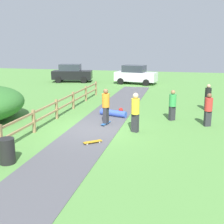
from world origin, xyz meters
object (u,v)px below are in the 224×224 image
Objects in this scene: skateboard_loose at (93,142)px; skater_fallen at (114,113)px; bystander_black at (208,96)px; parked_car_white at (135,75)px; bystander_green at (172,104)px; parked_car_black at (72,73)px; trash_bin at (7,151)px; bystander_yellow at (135,110)px; bystander_red at (208,108)px; skater_riding at (106,105)px.

skater_fallen is at bearing 92.04° from skateboard_loose.
parked_car_white is at bearing 119.92° from bystander_black.
parked_car_black is at bearing 128.89° from bystander_green.
skater_fallen is at bearing 73.61° from trash_bin.
bystander_yellow is 3.86m from bystander_red.
parked_car_black is (-12.82, 14.45, 0.03)m from bystander_red.
parked_car_black reaches higher than trash_bin.
skater_riding reaches higher than bystander_red.
skater_riding is 3.69m from bystander_green.
bystander_black is (2.08, 2.96, -0.02)m from bystander_green.
bystander_yellow is (1.64, -0.86, -0.01)m from skater_riding.
skater_riding is 5.14m from bystander_red.
bystander_black is 0.37× the size of parked_car_white.
bystander_black is (3.71, 5.52, -0.15)m from bystander_yellow.
skateboard_loose is 19.95m from parked_car_black.
parked_car_black is at bearing 119.81° from skater_fallen.
bystander_red reaches higher than trash_bin.
skater_fallen is 0.99× the size of bystander_green.
bystander_yellow is 3.04m from bystander_green.
bystander_yellow is 0.42× the size of parked_car_white.
skater_fallen is 0.88× the size of bystander_yellow.
parked_car_black is at bearing 120.07° from bystander_yellow.
bystander_red is (4.89, 3.83, 0.84)m from skateboard_loose.
skater_riding is 1.13× the size of bystander_black.
parked_car_black is at bearing 131.59° from bystander_red.
bystander_yellow reaches higher than bystander_black.
skater_riding is at bearing 68.55° from trash_bin.
skater_riding is at bearing -152.53° from bystander_green.
bystander_green is 3.62m from bystander_black.
bystander_green is (5.42, 7.17, 0.47)m from trash_bin.
bystander_yellow is 1.14× the size of bystander_black.
bystander_green is 17.59m from parked_car_black.
skater_riding is at bearing 152.44° from bystander_yellow.
skater_riding reaches higher than skater_fallen.
skater_riding is 7.10m from bystander_black.
bystander_red reaches higher than skater_fallen.
skater_fallen is 5.18m from bystander_red.
bystander_green is at bearing -2.33° from skater_fallen.
parked_car_black reaches higher than skateboard_loose.
parked_car_white reaches higher than bystander_red.
bystander_black is (5.35, 4.66, -0.16)m from skater_riding.
parked_car_white is at bearing 0.15° from parked_car_black.
skateboard_loose is 18.34m from parked_car_white.
bystander_green reaches higher than bystander_black.
skateboard_loose is at bearing -87.96° from skater_fallen.
skater_riding is 1.11× the size of bystander_green.
trash_bin is 1.21× the size of skateboard_loose.
bystander_red is (3.41, 1.81, -0.11)m from bystander_yellow.
skater_riding is 15.44m from parked_car_white.
bystander_red is (1.78, -0.75, 0.01)m from bystander_green.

